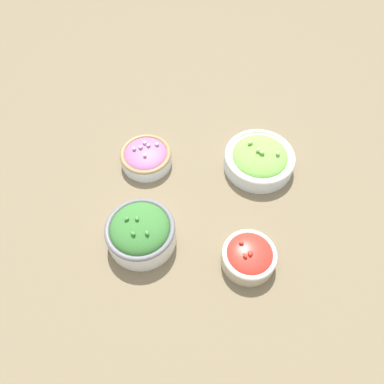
{
  "coord_description": "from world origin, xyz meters",
  "views": [
    {
      "loc": [
        -0.08,
        0.49,
        0.77
      ],
      "look_at": [
        0.0,
        0.0,
        0.03
      ],
      "focal_mm": 35.0,
      "sensor_mm": 36.0,
      "label": 1
    }
  ],
  "objects": [
    {
      "name": "bowl_broccoli",
      "position": [
        0.09,
        0.13,
        0.04
      ],
      "size": [
        0.15,
        0.15,
        0.09
      ],
      "color": "white",
      "rests_on": "ground_plane"
    },
    {
      "name": "bowl_red_onion",
      "position": [
        0.13,
        -0.09,
        0.03
      ],
      "size": [
        0.13,
        0.13,
        0.05
      ],
      "color": "silver",
      "rests_on": "ground_plane"
    },
    {
      "name": "bowl_lettuce",
      "position": [
        -0.15,
        -0.13,
        0.03
      ],
      "size": [
        0.18,
        0.18,
        0.07
      ],
      "color": "silver",
      "rests_on": "ground_plane"
    },
    {
      "name": "bowl_cherry_tomatoes",
      "position": [
        -0.15,
        0.14,
        0.03
      ],
      "size": [
        0.12,
        0.12,
        0.06
      ],
      "color": "beige",
      "rests_on": "ground_plane"
    },
    {
      "name": "ground_plane",
      "position": [
        0.0,
        0.0,
        0.0
      ],
      "size": [
        3.0,
        3.0,
        0.0
      ],
      "primitive_type": "plane",
      "color": "#75664C"
    }
  ]
}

